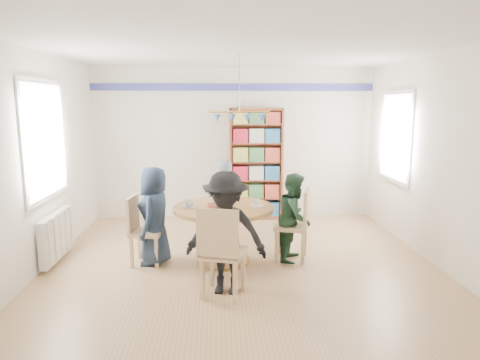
{
  "coord_description": "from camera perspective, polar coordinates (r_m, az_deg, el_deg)",
  "views": [
    {
      "loc": [
        -0.3,
        -5.23,
        2.04
      ],
      "look_at": [
        0.0,
        0.4,
        1.05
      ],
      "focal_mm": 32.0,
      "sensor_mm": 36.0,
      "label": 1
    }
  ],
  "objects": [
    {
      "name": "bookshelf",
      "position": [
        7.67,
        2.14,
        2.0
      ],
      "size": [
        0.94,
        0.28,
        1.98
      ],
      "color": "brown",
      "rests_on": "ground"
    },
    {
      "name": "dining_table",
      "position": [
        5.58,
        -2.22,
        -5.46
      ],
      "size": [
        1.3,
        1.3,
        0.75
      ],
      "color": "olive",
      "rests_on": "ground"
    },
    {
      "name": "person_near",
      "position": [
        4.65,
        -1.87,
        -7.13
      ],
      "size": [
        0.95,
        0.66,
        1.35
      ],
      "primitive_type": "imported",
      "rotation": [
        0.0,
        0.0,
        -0.19
      ],
      "color": "black",
      "rests_on": "ground"
    },
    {
      "name": "room_shell",
      "position": [
        6.11,
        -2.69,
        6.28
      ],
      "size": [
        5.0,
        5.0,
        5.0
      ],
      "color": "white",
      "rests_on": "ground"
    },
    {
      "name": "person_right",
      "position": [
        5.7,
        7.32,
        -4.91
      ],
      "size": [
        0.61,
        0.69,
        1.17
      ],
      "primitive_type": "imported",
      "rotation": [
        0.0,
        0.0,
        1.21
      ],
      "color": "#193322",
      "rests_on": "ground"
    },
    {
      "name": "chair_far",
      "position": [
        6.58,
        -2.05,
        -3.78
      ],
      "size": [
        0.43,
        0.43,
        0.87
      ],
      "color": "tan",
      "rests_on": "ground"
    },
    {
      "name": "tableware",
      "position": [
        5.54,
        -2.48,
        -2.87
      ],
      "size": [
        1.06,
        1.06,
        0.28
      ],
      "color": "white",
      "rests_on": "dining_table"
    },
    {
      "name": "radiator",
      "position": [
        6.15,
        -23.21,
        -6.81
      ],
      "size": [
        0.12,
        1.0,
        0.6
      ],
      "color": "silver",
      "rests_on": "ground"
    },
    {
      "name": "chair_left",
      "position": [
        5.68,
        -13.02,
        -6.11
      ],
      "size": [
        0.45,
        0.45,
        0.9
      ],
      "color": "tan",
      "rests_on": "ground"
    },
    {
      "name": "chair_right",
      "position": [
        5.72,
        7.68,
        -5.48
      ],
      "size": [
        0.53,
        0.53,
        0.96
      ],
      "color": "tan",
      "rests_on": "ground"
    },
    {
      "name": "person_far",
      "position": [
        6.48,
        -2.14,
        -2.65
      ],
      "size": [
        0.47,
        0.32,
        1.25
      ],
      "primitive_type": "imported",
      "rotation": [
        0.0,
        0.0,
        3.19
      ],
      "color": "gray",
      "rests_on": "ground"
    },
    {
      "name": "person_left",
      "position": [
        5.62,
        -11.32,
        -4.69
      ],
      "size": [
        0.49,
        0.68,
        1.27
      ],
      "primitive_type": "imported",
      "rotation": [
        0.0,
        0.0,
        -1.72
      ],
      "color": "#182436",
      "rests_on": "ground"
    },
    {
      "name": "chair_near",
      "position": [
        4.55,
        -2.58,
        -9.1
      ],
      "size": [
        0.55,
        0.55,
        1.01
      ],
      "color": "tan",
      "rests_on": "ground"
    },
    {
      "name": "ground",
      "position": [
        5.62,
        0.22,
        -11.32
      ],
      "size": [
        5.0,
        5.0,
        0.0
      ],
      "primitive_type": "plane",
      "color": "tan"
    }
  ]
}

